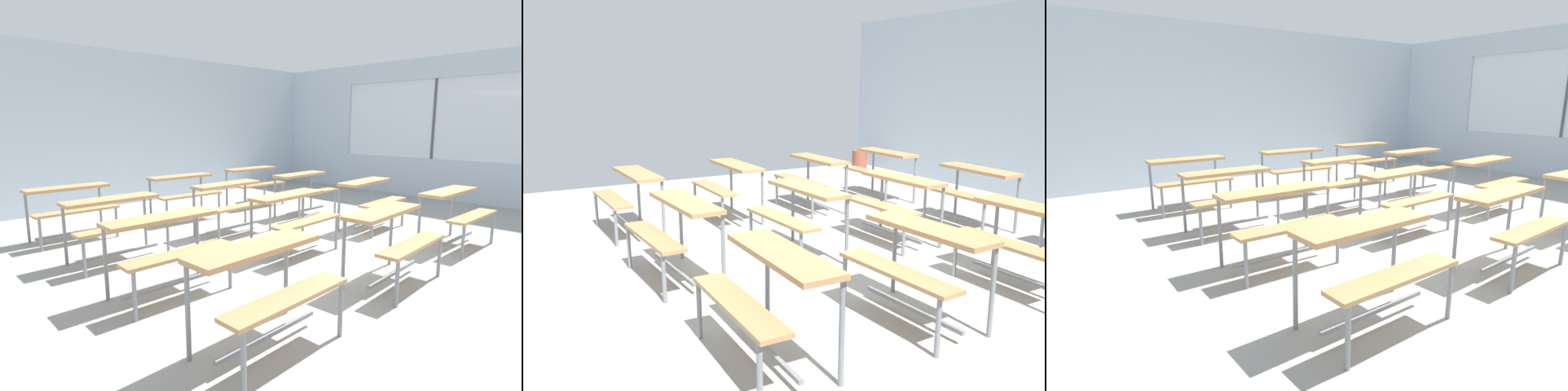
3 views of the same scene
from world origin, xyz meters
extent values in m
cube|color=#9E9E99|center=(0.00, 0.00, -0.03)|extent=(10.00, 9.00, 0.05)
cube|color=silver|center=(0.00, 4.50, 1.50)|extent=(10.00, 0.12, 3.00)
cube|color=silver|center=(5.00, 3.55, 1.70)|extent=(0.12, 1.90, 1.70)
cube|color=white|center=(5.00, 0.50, 1.70)|extent=(0.02, 4.20, 1.70)
cube|color=#4C5156|center=(5.00, 0.50, 1.70)|extent=(0.06, 0.05, 1.70)
cube|color=tan|center=(-1.88, -1.25, 0.72)|extent=(1.11, 0.35, 0.04)
cube|color=tan|center=(-1.88, -1.57, 0.44)|extent=(1.11, 0.25, 0.03)
cylinder|color=gray|center=(-2.39, -1.12, 0.36)|extent=(0.04, 0.04, 0.72)
cylinder|color=gray|center=(-1.39, -1.09, 0.36)|extent=(0.04, 0.04, 0.72)
cylinder|color=gray|center=(-2.37, -1.67, 0.22)|extent=(0.04, 0.04, 0.44)
cylinder|color=gray|center=(-1.37, -1.64, 0.22)|extent=(0.04, 0.04, 0.44)
cube|color=gray|center=(-1.88, -1.39, 0.10)|extent=(1.00, 0.06, 0.03)
cube|color=tan|center=(-0.11, -1.26, 0.72)|extent=(1.11, 0.37, 0.04)
cube|color=tan|center=(-0.09, -1.58, 0.44)|extent=(1.11, 0.27, 0.03)
cylinder|color=gray|center=(-0.62, -1.14, 0.36)|extent=(0.04, 0.04, 0.72)
cylinder|color=gray|center=(0.38, -1.09, 0.36)|extent=(0.04, 0.04, 0.72)
cylinder|color=gray|center=(-0.59, -1.69, 0.22)|extent=(0.04, 0.04, 0.44)
cylinder|color=gray|center=(0.41, -1.64, 0.22)|extent=(0.04, 0.04, 0.44)
cube|color=gray|center=(-0.10, -1.40, 0.10)|extent=(1.00, 0.08, 0.03)
cylinder|color=gray|center=(1.16, -1.06, 0.36)|extent=(0.04, 0.04, 0.72)
cube|color=tan|center=(-1.88, 0.06, 0.72)|extent=(1.10, 0.33, 0.04)
cube|color=tan|center=(-1.88, -0.26, 0.44)|extent=(1.10, 0.23, 0.03)
cylinder|color=gray|center=(-2.38, 0.21, 0.36)|extent=(0.04, 0.04, 0.72)
cylinder|color=gray|center=(-1.38, 0.20, 0.36)|extent=(0.04, 0.04, 0.72)
cylinder|color=gray|center=(-2.39, -0.34, 0.22)|extent=(0.04, 0.04, 0.44)
cylinder|color=gray|center=(-1.39, -0.35, 0.22)|extent=(0.04, 0.04, 0.44)
cube|color=gray|center=(-1.88, -0.08, 0.10)|extent=(1.00, 0.04, 0.03)
cube|color=tan|center=(-0.10, 0.07, 0.72)|extent=(1.11, 0.37, 0.04)
cube|color=tan|center=(-0.08, -0.25, 0.44)|extent=(1.11, 0.27, 0.03)
cylinder|color=gray|center=(-0.60, 0.19, 0.36)|extent=(0.04, 0.04, 0.72)
cylinder|color=gray|center=(0.40, 0.24, 0.36)|extent=(0.04, 0.04, 0.72)
cylinder|color=gray|center=(-0.58, -0.36, 0.22)|extent=(0.04, 0.04, 0.44)
cylinder|color=gray|center=(0.42, -0.31, 0.22)|extent=(0.04, 0.04, 0.44)
cube|color=gray|center=(-0.09, -0.07, 0.10)|extent=(1.00, 0.07, 0.03)
cube|color=tan|center=(1.68, 0.07, 0.72)|extent=(1.11, 0.38, 0.04)
cube|color=tan|center=(1.69, -0.25, 0.44)|extent=(1.11, 0.28, 0.03)
cylinder|color=gray|center=(1.17, 0.19, 0.36)|extent=(0.04, 0.04, 0.72)
cylinder|color=gray|center=(2.17, 0.24, 0.36)|extent=(0.04, 0.04, 0.72)
cylinder|color=gray|center=(1.20, -0.36, 0.22)|extent=(0.04, 0.04, 0.44)
cylinder|color=gray|center=(2.20, -0.31, 0.22)|extent=(0.04, 0.04, 0.44)
cube|color=gray|center=(1.68, -0.07, 0.10)|extent=(1.00, 0.08, 0.03)
cube|color=tan|center=(-1.82, 1.32, 0.72)|extent=(1.10, 0.32, 0.04)
cube|color=tan|center=(-1.82, 1.00, 0.44)|extent=(1.10, 0.22, 0.03)
cylinder|color=gray|center=(-2.32, 1.46, 0.36)|extent=(0.04, 0.04, 0.72)
cylinder|color=gray|center=(-1.32, 1.46, 0.36)|extent=(0.04, 0.04, 0.72)
cylinder|color=gray|center=(-2.32, 0.91, 0.22)|extent=(0.04, 0.04, 0.44)
cylinder|color=gray|center=(-1.32, 0.91, 0.22)|extent=(0.04, 0.04, 0.44)
cube|color=gray|center=(-1.82, 1.18, 0.10)|extent=(1.00, 0.03, 0.03)
cube|color=tan|center=(-0.05, 1.33, 0.72)|extent=(1.11, 0.35, 0.04)
cube|color=tan|center=(-0.04, 1.01, 0.44)|extent=(1.10, 0.25, 0.03)
cylinder|color=gray|center=(-0.55, 1.46, 0.36)|extent=(0.04, 0.04, 0.72)
cylinder|color=gray|center=(0.45, 1.48, 0.36)|extent=(0.04, 0.04, 0.72)
cylinder|color=gray|center=(-0.54, 0.91, 0.22)|extent=(0.04, 0.04, 0.44)
cylinder|color=gray|center=(0.46, 0.93, 0.22)|extent=(0.04, 0.04, 0.44)
cube|color=gray|center=(-0.05, 1.19, 0.10)|extent=(1.00, 0.06, 0.03)
cube|color=tan|center=(1.65, 1.37, 0.72)|extent=(1.10, 0.33, 0.04)
cube|color=tan|center=(1.65, 1.05, 0.44)|extent=(1.10, 0.23, 0.03)
cylinder|color=gray|center=(1.15, 1.50, 0.36)|extent=(0.04, 0.04, 0.72)
cylinder|color=gray|center=(2.15, 1.51, 0.36)|extent=(0.04, 0.04, 0.72)
cylinder|color=gray|center=(1.15, 0.95, 0.22)|extent=(0.04, 0.04, 0.44)
cylinder|color=gray|center=(2.15, 0.96, 0.22)|extent=(0.04, 0.04, 0.44)
cube|color=gray|center=(1.65, 1.23, 0.10)|extent=(1.00, 0.04, 0.03)
cube|color=tan|center=(-1.87, 2.62, 0.72)|extent=(1.10, 0.32, 0.04)
cube|color=tan|center=(-1.87, 2.30, 0.44)|extent=(1.10, 0.22, 0.03)
cylinder|color=gray|center=(-2.37, 2.77, 0.36)|extent=(0.04, 0.04, 0.72)
cylinder|color=gray|center=(-1.37, 2.76, 0.36)|extent=(0.04, 0.04, 0.72)
cylinder|color=gray|center=(-2.37, 2.22, 0.22)|extent=(0.04, 0.04, 0.44)
cylinder|color=gray|center=(-1.37, 2.21, 0.22)|extent=(0.04, 0.04, 0.44)
cube|color=gray|center=(-1.87, 2.48, 0.10)|extent=(1.00, 0.04, 0.03)
cube|color=tan|center=(-0.04, 2.59, 0.72)|extent=(1.11, 0.37, 0.04)
cube|color=tan|center=(-0.05, 2.27, 0.44)|extent=(1.11, 0.27, 0.03)
cylinder|color=gray|center=(-0.53, 2.75, 0.36)|extent=(0.04, 0.04, 0.72)
cylinder|color=gray|center=(0.47, 2.71, 0.36)|extent=(0.04, 0.04, 0.72)
cylinder|color=gray|center=(-0.56, 2.20, 0.22)|extent=(0.04, 0.04, 0.44)
cylinder|color=gray|center=(0.44, 2.16, 0.22)|extent=(0.04, 0.04, 0.44)
cube|color=gray|center=(-0.05, 2.45, 0.10)|extent=(1.00, 0.07, 0.03)
cube|color=tan|center=(1.64, 2.66, 0.72)|extent=(1.11, 0.35, 0.04)
cube|color=tan|center=(1.63, 2.34, 0.44)|extent=(1.11, 0.25, 0.03)
cylinder|color=gray|center=(1.14, 2.81, 0.36)|extent=(0.04, 0.04, 0.72)
cylinder|color=gray|center=(2.14, 2.78, 0.36)|extent=(0.04, 0.04, 0.72)
cylinder|color=gray|center=(1.13, 2.26, 0.22)|extent=(0.04, 0.04, 0.44)
cylinder|color=gray|center=(2.13, 2.23, 0.22)|extent=(0.04, 0.04, 0.44)
cube|color=gray|center=(1.64, 2.52, 0.10)|extent=(1.00, 0.06, 0.03)
camera|label=1|loc=(-3.80, -3.30, 1.60)|focal=28.00mm
camera|label=2|loc=(4.59, -2.85, 1.85)|focal=37.09mm
camera|label=3|loc=(-3.80, -3.30, 1.60)|focal=28.00mm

